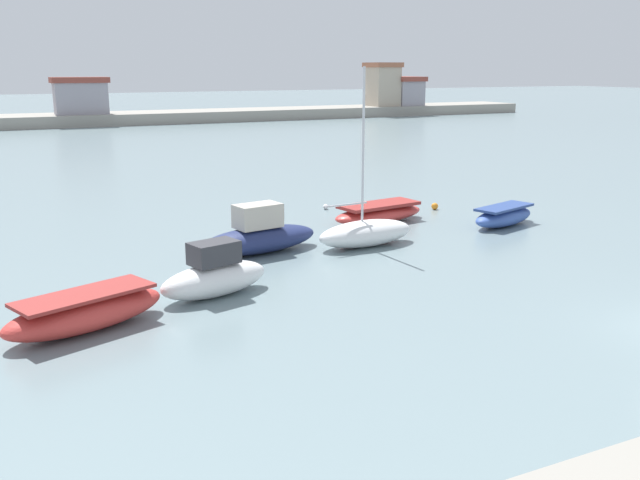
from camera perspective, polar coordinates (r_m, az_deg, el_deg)
The scene contains 9 objects.
moored_boat_0 at distance 20.91m, azimuth -18.50°, elevation -5.57°, with size 5.08×3.24×1.09m.
moored_boat_1 at distance 22.93m, azimuth -8.57°, elevation -2.87°, with size 4.09×2.36×1.81m.
moored_boat_2 at distance 28.08m, azimuth -4.97°, elevation 0.33°, with size 5.40×2.71×1.98m.
moored_boat_3 at distance 29.06m, azimuth 3.74°, elevation 0.60°, with size 4.49×1.96×7.26m.
moored_boat_4 at distance 33.69m, azimuth 4.80°, elevation 2.19°, with size 5.20×2.57×0.91m.
moored_boat_5 at distance 33.91m, azimuth 14.71°, elevation 1.89°, with size 4.27×2.54×0.93m.
mooring_buoy_0 at distance 36.63m, azimuth 0.47°, elevation 2.71°, with size 0.28×0.28×0.28m, color white.
mooring_buoy_1 at distance 37.07m, azimuth 9.31°, elevation 2.73°, with size 0.36×0.36×0.36m, color orange.
distant_shoreline at distance 96.39m, azimuth -15.85°, elevation 10.06°, with size 124.69×8.36×7.91m.
Camera 1 is at (-17.71, -11.65, 7.23)m, focal length 39.36 mm.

